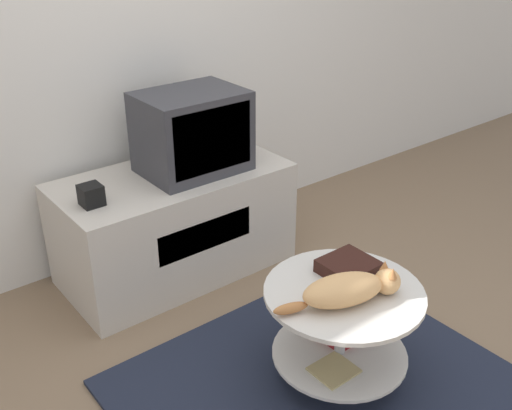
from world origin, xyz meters
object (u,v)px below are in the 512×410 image
object	(u,v)px
tv	(192,132)
speaker	(91,195)
dvd_box	(349,267)
cat	(349,289)

from	to	relation	value
tv	speaker	world-z (taller)	tv
speaker	dvd_box	size ratio (longest dim) A/B	0.48
speaker	cat	size ratio (longest dim) A/B	0.19
dvd_box	cat	bearing A→B (deg)	-136.41
tv	cat	xyz separation A→B (m)	(-0.09, -1.19, -0.26)
tv	speaker	distance (m)	0.60
speaker	cat	xyz separation A→B (m)	(0.49, -1.14, -0.10)
tv	dvd_box	world-z (taller)	tv
cat	tv	bearing A→B (deg)	103.38
speaker	cat	bearing A→B (deg)	-66.83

